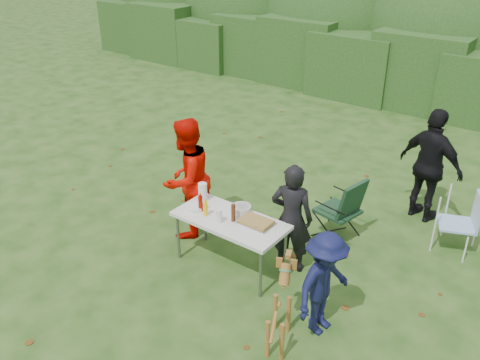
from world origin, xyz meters
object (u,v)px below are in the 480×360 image
Objects in this scene: dog at (279,314)px; paper_towel_roll at (203,192)px; camping_chair at (338,207)px; person_red_jacket at (186,179)px; child at (324,284)px; person_black_puffy at (430,166)px; mustard_bottle at (205,209)px; person_cook at (292,218)px; ketchup_bottle at (201,204)px; folding_table at (230,222)px; lawn_chair at (457,222)px; beer_bottle at (233,213)px.

dog is 3.36× the size of paper_towel_roll.
person_red_jacket is at bearing 44.84° from camping_chair.
camping_chair is at bearing 30.16° from child.
mustard_bottle is at bearing 72.41° from person_black_puffy.
child is (0.91, -0.78, -0.12)m from person_cook.
camping_chair is at bearing 51.76° from ketchup_bottle.
camping_chair is (-0.83, -1.30, -0.40)m from person_black_puffy.
folding_table is 7.50× the size of mustard_bottle.
child is at bearing -12.69° from paper_towel_roll.
lawn_chair is 3.42× the size of paper_towel_roll.
person_black_puffy is 2.04× the size of dog.
person_red_jacket is at bearing 147.58° from ketchup_bottle.
mustard_bottle is (-1.59, 0.68, 0.43)m from dog.
child is 1.54m from beer_bottle.
person_black_puffy reaches higher than paper_towel_roll.
mustard_bottle is 0.83× the size of beer_bottle.
person_red_jacket is at bearing 84.20° from child.
mustard_bottle is at bearing 66.90° from camping_chair.
person_black_puffy is 8.09× the size of ketchup_bottle.
person_black_puffy is 6.85× the size of paper_towel_roll.
paper_towel_roll is at bearing 65.83° from person_black_puffy.
dog is at bearing 49.37° from lawn_chair.
lawn_chair is 3.16m from beer_bottle.
paper_towel_roll is (-2.23, -2.64, -0.02)m from person_black_puffy.
mustard_bottle is 0.91× the size of ketchup_bottle.
person_cook is 1.53× the size of camping_chair.
person_red_jacket reaches higher than folding_table.
camping_chair is 1.72m from beer_bottle.
folding_table is 6.82× the size of ketchup_bottle.
camping_chair is (1.82, 1.20, -0.40)m from person_red_jacket.
lawn_chair is 4.04× the size of ketchup_bottle.
mustard_bottle is (-0.95, -0.58, 0.08)m from person_cook.
beer_bottle reaches higher than dog.
child is at bearing 122.14° from person_cook.
person_red_jacket is 8.11× the size of ketchup_bottle.
person_black_puffy is (0.99, 2.34, 0.13)m from person_cook.
child is 1.88m from mustard_bottle.
dog reaches higher than folding_table.
mustard_bottle reaches higher than dog.
person_black_puffy reaches higher than mustard_bottle.
child reaches higher than lawn_chair.
child is at bearing 74.07° from person_red_jacket.
folding_table is 0.65m from paper_towel_roll.
ketchup_bottle is (0.58, -0.37, -0.04)m from person_red_jacket.
paper_towel_roll is (-2.15, 0.48, 0.23)m from child.
child is at bearing -11.80° from folding_table.
lawn_chair is (0.72, 2.53, -0.19)m from child.
dog is at bearing -23.20° from mustard_bottle.
lawn_chair is (3.29, 1.91, -0.45)m from person_red_jacket.
person_cook reaches higher than dog.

